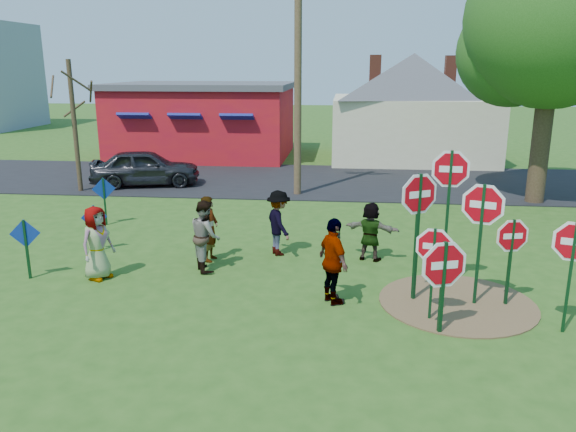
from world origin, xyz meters
name	(u,v)px	position (x,y,z in m)	size (l,w,h in m)	color
ground	(251,278)	(0.00, 0.00, 0.00)	(120.00, 120.00, 0.00)	#295117
road	(295,180)	(0.00, 11.50, 0.02)	(120.00, 7.50, 0.04)	black
dirt_patch	(457,303)	(4.50, -1.00, 0.01)	(3.20, 3.20, 0.03)	brown
red_building	(205,119)	(-5.50, 17.99, 1.97)	(9.40, 7.69, 3.90)	#A31022
cream_house	(412,103)	(5.50, 18.00, 2.92)	(9.40, 9.40, 6.50)	beige
stop_sign_a	(434,254)	(3.82, -1.83, 1.34)	(0.92, 0.22, 1.96)	#0F381B
stop_sign_b	(450,184)	(4.31, -0.26, 2.36)	(1.07, 0.09, 3.22)	#0F381B
stop_sign_c	(482,217)	(4.85, -1.00, 1.87)	(1.07, 0.42, 2.68)	#0F381B
stop_sign_d	(512,242)	(5.47, -0.99, 1.37)	(0.90, 0.23, 1.95)	#0F381B
stop_sign_e	(444,270)	(3.92, -2.39, 1.23)	(1.13, 0.39, 1.92)	#0F381B
stop_sign_f	(573,250)	(6.20, -2.11, 1.59)	(0.97, 0.33, 2.25)	#0F381B
stop_sign_g	(418,208)	(3.61, -0.90, 1.99)	(1.01, 0.57, 2.85)	#0F381B
blue_diamond_b	(26,242)	(-5.08, -0.54, 0.88)	(0.65, 0.20, 1.42)	#0F381B
blue_diamond_c	(95,223)	(-4.38, 1.51, 0.78)	(0.61, 0.28, 1.27)	#0F381B
blue_diamond_d	(104,196)	(-5.19, 4.01, 0.92)	(0.65, 0.27, 1.48)	#0F381B
person_a	(97,243)	(-3.47, -0.37, 0.86)	(0.84, 0.55, 1.72)	#3B528B
person_b	(210,229)	(-1.21, 1.12, 0.83)	(0.60, 0.40, 1.66)	#1F6D6A
person_c	(205,236)	(-1.15, 0.44, 0.86)	(0.83, 0.65, 1.71)	brown
person_d	(279,223)	(0.46, 1.75, 0.85)	(1.10, 0.63, 1.70)	#333338
person_e	(333,262)	(1.93, -1.24, 0.91)	(1.07, 0.44, 1.82)	#44264E
person_f	(371,231)	(2.80, 1.55, 0.75)	(1.39, 0.44, 1.50)	#1D552C
suv	(145,167)	(-5.95, 9.76, 0.77)	(1.73, 4.30, 1.47)	#2E2E33
utility_pole	(298,69)	(0.34, 8.81, 4.64)	(2.15, 0.40, 8.82)	#4C3823
leafy_tree	(559,29)	(9.09, 8.41, 5.95)	(6.51, 5.94, 9.25)	#382819
bare_tree_west	(73,108)	(-8.16, 8.50, 3.24)	(1.80, 1.80, 5.01)	#382819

